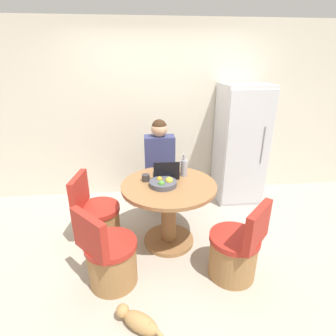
{
  "coord_description": "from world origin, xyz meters",
  "views": [
    {
      "loc": [
        -0.25,
        -2.45,
        2.04
      ],
      "look_at": [
        0.02,
        0.25,
        0.93
      ],
      "focal_mm": 28.0,
      "sensor_mm": 36.0,
      "label": 1
    }
  ],
  "objects_px": {
    "dining_table": "(169,205)",
    "chair_left_side": "(98,220)",
    "laptop": "(166,174)",
    "refrigerator": "(240,145)",
    "person_seated": "(159,162)",
    "fruit_bowl": "(163,183)",
    "bottle": "(184,167)",
    "chair_near_left_corner": "(110,259)",
    "chair_near_right_corner": "(235,252)",
    "cat": "(138,321)"
  },
  "relations": [
    {
      "from": "laptop",
      "to": "chair_left_side",
      "type": "bearing_deg",
      "value": 4.14
    },
    {
      "from": "chair_near_left_corner",
      "to": "person_seated",
      "type": "xyz_separation_m",
      "value": [
        0.57,
        1.33,
        0.46
      ]
    },
    {
      "from": "chair_near_left_corner",
      "to": "cat",
      "type": "xyz_separation_m",
      "value": [
        0.26,
        -0.51,
        -0.2
      ]
    },
    {
      "from": "bottle",
      "to": "dining_table",
      "type": "bearing_deg",
      "value": -133.54
    },
    {
      "from": "dining_table",
      "to": "chair_near_left_corner",
      "type": "bearing_deg",
      "value": -137.28
    },
    {
      "from": "laptop",
      "to": "dining_table",
      "type": "bearing_deg",
      "value": 96.33
    },
    {
      "from": "cat",
      "to": "person_seated",
      "type": "bearing_deg",
      "value": -64.53
    },
    {
      "from": "cat",
      "to": "chair_near_left_corner",
      "type": "bearing_deg",
      "value": -28.34
    },
    {
      "from": "refrigerator",
      "to": "chair_left_side",
      "type": "relative_size",
      "value": 2.05
    },
    {
      "from": "chair_near_right_corner",
      "to": "bottle",
      "type": "relative_size",
      "value": 3.15
    },
    {
      "from": "dining_table",
      "to": "fruit_bowl",
      "type": "xyz_separation_m",
      "value": [
        -0.06,
        -0.04,
        0.3
      ]
    },
    {
      "from": "refrigerator",
      "to": "fruit_bowl",
      "type": "bearing_deg",
      "value": -139.06
    },
    {
      "from": "dining_table",
      "to": "laptop",
      "type": "distance_m",
      "value": 0.36
    },
    {
      "from": "chair_near_right_corner",
      "to": "chair_left_side",
      "type": "relative_size",
      "value": 1.0
    },
    {
      "from": "bottle",
      "to": "fruit_bowl",
      "type": "bearing_deg",
      "value": -136.26
    },
    {
      "from": "refrigerator",
      "to": "bottle",
      "type": "bearing_deg",
      "value": -139.86
    },
    {
      "from": "dining_table",
      "to": "cat",
      "type": "xyz_separation_m",
      "value": [
        -0.36,
        -1.09,
        -0.43
      ]
    },
    {
      "from": "chair_near_right_corner",
      "to": "cat",
      "type": "distance_m",
      "value": 1.1
    },
    {
      "from": "chair_left_side",
      "to": "cat",
      "type": "bearing_deg",
      "value": -150.77
    },
    {
      "from": "chair_near_right_corner",
      "to": "cat",
      "type": "relative_size",
      "value": 2.2
    },
    {
      "from": "dining_table",
      "to": "person_seated",
      "type": "bearing_deg",
      "value": 94.12
    },
    {
      "from": "bottle",
      "to": "cat",
      "type": "relative_size",
      "value": 0.7
    },
    {
      "from": "refrigerator",
      "to": "chair_left_side",
      "type": "distance_m",
      "value": 2.29
    },
    {
      "from": "person_seated",
      "to": "fruit_bowl",
      "type": "relative_size",
      "value": 4.51
    },
    {
      "from": "dining_table",
      "to": "chair_left_side",
      "type": "height_order",
      "value": "chair_left_side"
    },
    {
      "from": "chair_left_side",
      "to": "chair_near_left_corner",
      "type": "xyz_separation_m",
      "value": [
        0.22,
        -0.69,
        0.0
      ]
    },
    {
      "from": "person_seated",
      "to": "laptop",
      "type": "relative_size",
      "value": 4.58
    },
    {
      "from": "refrigerator",
      "to": "person_seated",
      "type": "relative_size",
      "value": 1.3
    },
    {
      "from": "laptop",
      "to": "chair_near_left_corner",
      "type": "bearing_deg",
      "value": 51.04
    },
    {
      "from": "fruit_bowl",
      "to": "bottle",
      "type": "relative_size",
      "value": 1.1
    },
    {
      "from": "refrigerator",
      "to": "person_seated",
      "type": "height_order",
      "value": "refrigerator"
    },
    {
      "from": "dining_table",
      "to": "chair_near_right_corner",
      "type": "bearing_deg",
      "value": -44.62
    },
    {
      "from": "fruit_bowl",
      "to": "chair_near_right_corner",
      "type": "bearing_deg",
      "value": -39.59
    },
    {
      "from": "bottle",
      "to": "cat",
      "type": "xyz_separation_m",
      "value": [
        -0.56,
        -1.3,
        -0.8
      ]
    },
    {
      "from": "chair_near_left_corner",
      "to": "person_seated",
      "type": "bearing_deg",
      "value": -65.85
    },
    {
      "from": "dining_table",
      "to": "person_seated",
      "type": "relative_size",
      "value": 0.79
    },
    {
      "from": "chair_left_side",
      "to": "person_seated",
      "type": "relative_size",
      "value": 0.63
    },
    {
      "from": "laptop",
      "to": "bottle",
      "type": "relative_size",
      "value": 1.09
    },
    {
      "from": "refrigerator",
      "to": "person_seated",
      "type": "xyz_separation_m",
      "value": [
        -1.23,
        -0.28,
        -0.13
      ]
    },
    {
      "from": "chair_near_left_corner",
      "to": "laptop",
      "type": "bearing_deg",
      "value": -81.68
    },
    {
      "from": "fruit_bowl",
      "to": "cat",
      "type": "relative_size",
      "value": 0.77
    },
    {
      "from": "dining_table",
      "to": "chair_near_left_corner",
      "type": "xyz_separation_m",
      "value": [
        -0.62,
        -0.57,
        -0.23
      ]
    },
    {
      "from": "chair_near_right_corner",
      "to": "refrigerator",
      "type": "bearing_deg",
      "value": -154.86
    },
    {
      "from": "chair_near_right_corner",
      "to": "cat",
      "type": "bearing_deg",
      "value": -18.22
    },
    {
      "from": "cat",
      "to": "fruit_bowl",
      "type": "bearing_deg",
      "value": -70.93
    },
    {
      "from": "chair_left_side",
      "to": "chair_near_left_corner",
      "type": "height_order",
      "value": "same"
    },
    {
      "from": "chair_near_left_corner",
      "to": "bottle",
      "type": "relative_size",
      "value": 3.15
    },
    {
      "from": "fruit_bowl",
      "to": "cat",
      "type": "xyz_separation_m",
      "value": [
        -0.3,
        -1.05,
        -0.73
      ]
    },
    {
      "from": "chair_near_right_corner",
      "to": "person_seated",
      "type": "xyz_separation_m",
      "value": [
        -0.66,
        1.35,
        0.46
      ]
    },
    {
      "from": "fruit_bowl",
      "to": "chair_left_side",
      "type": "bearing_deg",
      "value": 168.7
    }
  ]
}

